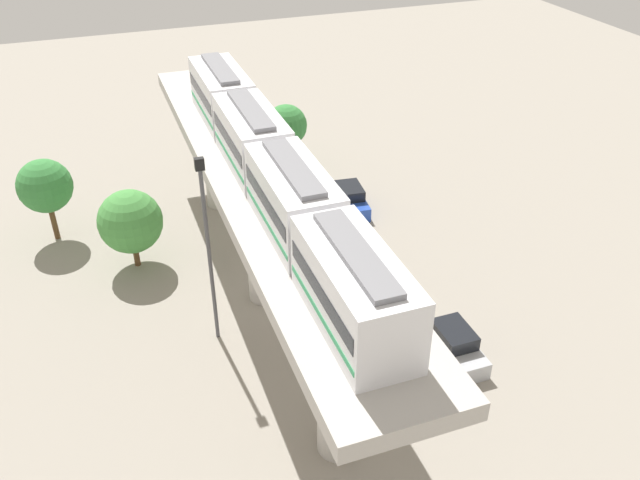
# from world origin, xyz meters

# --- Properties ---
(ground_plane) EXTENTS (120.00, 120.00, 0.00)m
(ground_plane) POSITION_xyz_m (0.00, 0.00, 0.00)
(ground_plane) COLOR gray
(viaduct) EXTENTS (5.20, 35.80, 7.97)m
(viaduct) POSITION_xyz_m (0.00, 0.00, 6.20)
(viaduct) COLOR #B7B2AA
(viaduct) RESTS_ON ground
(train) EXTENTS (2.64, 27.45, 3.24)m
(train) POSITION_xyz_m (0.00, -2.39, 9.50)
(train) COLOR white
(train) RESTS_ON viaduct
(parked_car_silver) EXTENTS (1.80, 4.20, 1.76)m
(parked_car_silver) POSITION_xyz_m (7.69, -8.24, 0.74)
(parked_car_silver) COLOR #B2B5BA
(parked_car_silver) RESTS_ON ground
(parked_car_blue) EXTENTS (2.25, 4.37, 1.76)m
(parked_car_blue) POSITION_xyz_m (8.48, 7.79, 0.74)
(parked_car_blue) COLOR #284CB7
(parked_car_blue) RESTS_ON ground
(tree_near_viaduct) EXTENTS (3.22, 3.22, 5.27)m
(tree_near_viaduct) POSITION_xyz_m (6.24, 15.46, 3.63)
(tree_near_viaduct) COLOR brown
(tree_near_viaduct) RESTS_ON ground
(tree_mid_lot) EXTENTS (3.45, 3.45, 5.63)m
(tree_mid_lot) POSITION_xyz_m (-11.24, 10.85, 3.88)
(tree_mid_lot) COLOR brown
(tree_mid_lot) RESTS_ON ground
(tree_far_corner) EXTENTS (3.88, 3.88, 5.10)m
(tree_far_corner) POSITION_xyz_m (-6.62, 5.82, 3.15)
(tree_far_corner) COLOR brown
(tree_far_corner) RESTS_ON ground
(signal_post) EXTENTS (0.44, 0.28, 10.57)m
(signal_post) POSITION_xyz_m (-3.40, -2.51, 5.81)
(signal_post) COLOR #4C4C51
(signal_post) RESTS_ON ground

